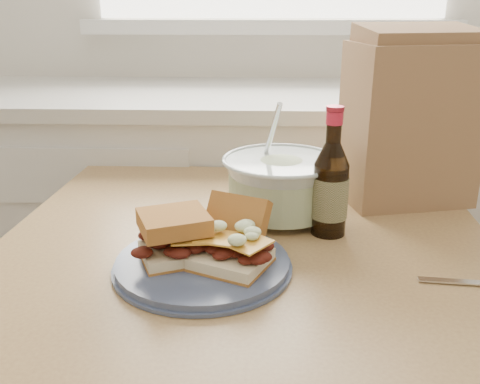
{
  "coord_description": "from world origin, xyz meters",
  "views": [
    {
      "loc": [
        -0.03,
        0.0,
        1.21
      ],
      "look_at": [
        -0.07,
        0.97,
        0.86
      ],
      "focal_mm": 40.0,
      "sensor_mm": 36.0,
      "label": 1
    }
  ],
  "objects_px": {
    "dining_table": "(245,295)",
    "beer_bottle": "(330,188)",
    "plate": "(203,264)",
    "coleslaw_bowl": "(281,188)",
    "paper_bag": "(410,124)"
  },
  "relations": [
    {
      "from": "plate",
      "to": "coleslaw_bowl",
      "type": "bearing_deg",
      "value": 60.24
    },
    {
      "from": "dining_table",
      "to": "paper_bag",
      "type": "height_order",
      "value": "paper_bag"
    },
    {
      "from": "plate",
      "to": "beer_bottle",
      "type": "distance_m",
      "value": 0.29
    },
    {
      "from": "plate",
      "to": "coleslaw_bowl",
      "type": "xyz_separation_m",
      "value": [
        0.14,
        0.24,
        0.05
      ]
    },
    {
      "from": "coleslaw_bowl",
      "to": "beer_bottle",
      "type": "relative_size",
      "value": 0.98
    },
    {
      "from": "paper_bag",
      "to": "dining_table",
      "type": "bearing_deg",
      "value": -157.51
    },
    {
      "from": "plate",
      "to": "paper_bag",
      "type": "distance_m",
      "value": 0.58
    },
    {
      "from": "dining_table",
      "to": "beer_bottle",
      "type": "bearing_deg",
      "value": 19.37
    },
    {
      "from": "dining_table",
      "to": "coleslaw_bowl",
      "type": "distance_m",
      "value": 0.23
    },
    {
      "from": "plate",
      "to": "beer_bottle",
      "type": "height_order",
      "value": "beer_bottle"
    },
    {
      "from": "beer_bottle",
      "to": "dining_table",
      "type": "bearing_deg",
      "value": -159.29
    },
    {
      "from": "coleslaw_bowl",
      "to": "paper_bag",
      "type": "height_order",
      "value": "paper_bag"
    },
    {
      "from": "coleslaw_bowl",
      "to": "paper_bag",
      "type": "bearing_deg",
      "value": 22.23
    },
    {
      "from": "dining_table",
      "to": "paper_bag",
      "type": "xyz_separation_m",
      "value": [
        0.35,
        0.25,
        0.29
      ]
    },
    {
      "from": "coleslaw_bowl",
      "to": "beer_bottle",
      "type": "xyz_separation_m",
      "value": [
        0.09,
        -0.08,
        0.03
      ]
    }
  ]
}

